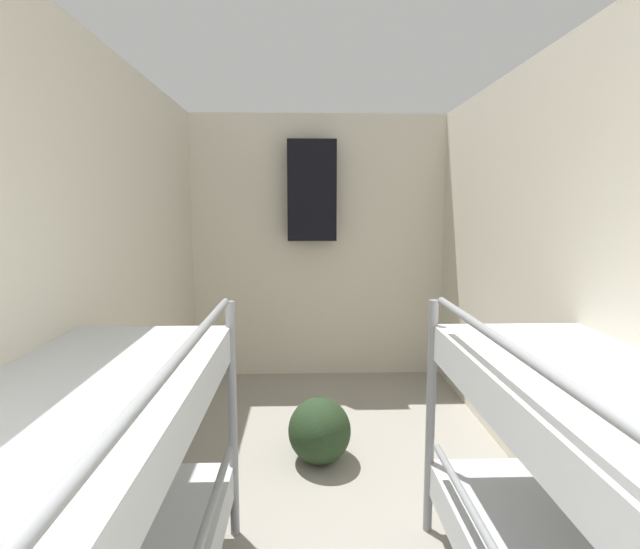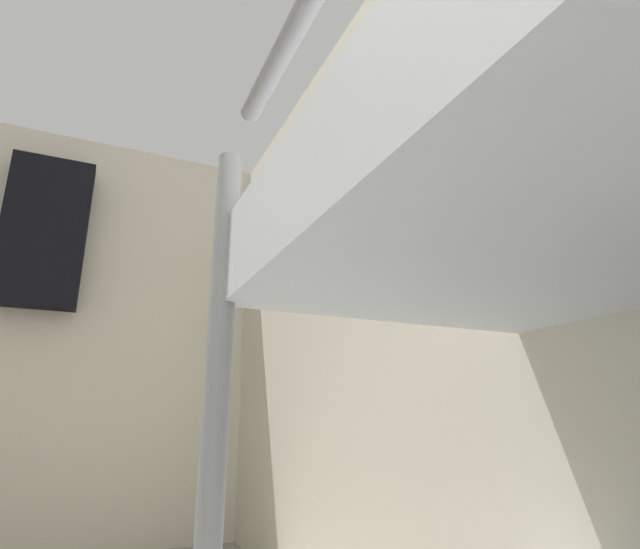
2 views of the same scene
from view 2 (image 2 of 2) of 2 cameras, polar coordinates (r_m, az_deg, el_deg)
The scene contains 3 objects.
wall_right at distance 1.33m, azimuth 22.93°, elevation 8.79°, with size 0.06×4.97×2.45m.
wall_back at distance 3.31m, azimuth -28.99°, elevation -5.13°, with size 2.47×0.06×2.45m.
hanging_coat at distance 3.30m, azimuth -28.95°, elevation 4.37°, with size 0.44×0.12×0.90m.
Camera 2 is at (0.29, 1.63, 0.68)m, focal length 28.00 mm.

